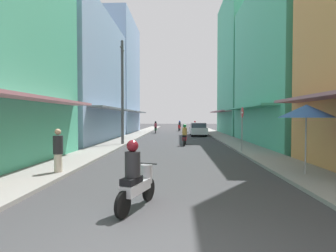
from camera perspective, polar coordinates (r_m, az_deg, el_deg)
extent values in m
plane|color=#38383A|center=(27.06, 1.79, -2.55)|extent=(120.33, 120.33, 0.00)
cube|color=gray|center=(27.50, -8.08, -2.38)|extent=(2.07, 62.70, 0.12)
cube|color=gray|center=(27.43, 11.68, -2.41)|extent=(2.07, 62.70, 0.12)
cube|color=#B7727F|center=(10.67, -28.59, 5.53)|extent=(1.10, 11.73, 0.12)
cube|color=#8CA5CC|center=(25.21, -18.84, 9.47)|extent=(6.00, 13.62, 10.92)
cube|color=slate|center=(23.97, -10.93, 3.55)|extent=(1.10, 12.26, 0.12)
cube|color=#8CA5CC|center=(37.51, -11.79, 10.17)|extent=(6.00, 10.75, 15.06)
cube|color=slate|center=(36.43, -6.38, 2.97)|extent=(1.10, 9.67, 0.12)
cube|color=#4CB28C|center=(22.61, 24.92, 11.65)|extent=(6.00, 12.66, 11.99)
cube|color=#4CB28C|center=(21.19, 16.02, 3.74)|extent=(1.10, 11.39, 0.12)
cube|color=#4CB28C|center=(34.85, 16.75, 12.10)|extent=(6.00, 11.29, 16.66)
cube|color=#B7727F|center=(33.59, 10.86, 3.05)|extent=(1.10, 10.16, 0.12)
cylinder|color=black|center=(6.88, -4.12, -13.25)|extent=(0.26, 0.56, 0.56)
cylinder|color=black|center=(5.82, -9.55, -16.11)|extent=(0.26, 0.56, 0.56)
cube|color=#B2B2B7|center=(6.24, -6.82, -12.76)|extent=(0.59, 1.04, 0.24)
cube|color=black|center=(6.02, -7.73, -11.34)|extent=(0.44, 0.62, 0.14)
cylinder|color=#B2B2B7|center=(6.67, -4.59, -10.02)|extent=(0.28, 0.28, 0.45)
cylinder|color=black|center=(6.63, -4.60, -7.91)|extent=(0.53, 0.20, 0.03)
cylinder|color=#262628|center=(6.00, -7.51, -7.99)|extent=(0.34, 0.34, 0.55)
sphere|color=maroon|center=(5.94, -7.53, -4.18)|extent=(0.26, 0.26, 0.26)
cylinder|color=black|center=(20.58, 3.67, -3.16)|extent=(0.13, 0.56, 0.56)
cylinder|color=black|center=(19.34, 3.44, -3.48)|extent=(0.13, 0.56, 0.56)
cube|color=maroon|center=(19.89, 3.55, -2.70)|extent=(0.37, 1.02, 0.24)
cube|color=black|center=(19.68, 3.51, -2.16)|extent=(0.33, 0.58, 0.14)
cylinder|color=maroon|center=(20.42, 3.65, -2.02)|extent=(0.28, 0.28, 0.45)
cylinder|color=black|center=(20.41, 3.65, -1.32)|extent=(0.55, 0.08, 0.03)
cylinder|color=#BF8C3F|center=(19.71, 3.52, -1.14)|extent=(0.34, 0.34, 0.55)
sphere|color=#197233|center=(19.69, 3.53, 0.03)|extent=(0.26, 0.26, 0.26)
cylinder|color=black|center=(35.88, -2.62, -1.03)|extent=(0.12, 0.56, 0.56)
cylinder|color=black|center=(34.63, -2.65, -1.13)|extent=(0.12, 0.56, 0.56)
cube|color=#197233|center=(35.19, -2.64, -0.72)|extent=(0.35, 1.02, 0.24)
cube|color=black|center=(34.98, -2.65, -0.41)|extent=(0.32, 0.58, 0.14)
cylinder|color=#197233|center=(35.73, -2.63, -0.36)|extent=(0.28, 0.28, 0.45)
cylinder|color=black|center=(35.73, -2.63, 0.04)|extent=(0.55, 0.07, 0.03)
cylinder|color=#99333F|center=(35.02, -2.65, 0.16)|extent=(0.34, 0.34, 0.55)
sphere|color=black|center=(35.01, -2.65, 0.82)|extent=(0.26, 0.26, 0.26)
cylinder|color=black|center=(40.04, 2.32, -0.73)|extent=(0.16, 0.57, 0.56)
cylinder|color=black|center=(41.28, 2.56, -0.65)|extent=(0.16, 0.57, 0.56)
cube|color=red|center=(40.70, 2.45, -0.38)|extent=(0.42, 1.03, 0.24)
cube|color=black|center=(40.89, 2.49, -0.09)|extent=(0.36, 0.59, 0.14)
cylinder|color=red|center=(40.15, 2.34, -0.12)|extent=(0.28, 0.28, 0.45)
cylinder|color=black|center=(40.14, 2.34, 0.24)|extent=(0.55, 0.11, 0.03)
cylinder|color=#262628|center=(40.83, 2.48, 0.40)|extent=(0.34, 0.34, 0.55)
sphere|color=#1E38B7|center=(40.82, 2.48, 0.96)|extent=(0.26, 0.26, 0.26)
cylinder|color=black|center=(39.24, 5.41, -0.79)|extent=(0.19, 0.56, 0.56)
cylinder|color=black|center=(38.03, 5.88, -0.87)|extent=(0.19, 0.56, 0.56)
cube|color=silver|center=(38.57, 5.66, -0.51)|extent=(0.47, 1.04, 0.24)
cube|color=black|center=(38.37, 5.74, -0.22)|extent=(0.38, 0.60, 0.14)
cylinder|color=silver|center=(39.10, 5.46, -0.18)|extent=(0.28, 0.28, 0.45)
cylinder|color=black|center=(39.09, 5.46, 0.19)|extent=(0.55, 0.14, 0.03)
cylinder|color=#598C59|center=(38.41, 5.72, 0.31)|extent=(0.34, 0.34, 0.55)
sphere|color=red|center=(38.40, 5.72, 0.90)|extent=(0.26, 0.26, 0.26)
cube|color=silver|center=(30.35, 6.38, -0.95)|extent=(1.79, 4.11, 0.70)
cube|color=#333D47|center=(30.18, 6.40, 0.08)|extent=(1.62, 2.11, 0.60)
cylinder|color=black|center=(31.56, 4.83, -1.35)|extent=(0.19, 0.64, 0.64)
cylinder|color=black|center=(31.68, 7.54, -1.35)|extent=(0.19, 0.64, 0.64)
cylinder|color=black|center=(29.07, 5.10, -1.62)|extent=(0.19, 0.64, 0.64)
cylinder|color=black|center=(29.19, 8.04, -1.62)|extent=(0.19, 0.64, 0.64)
cylinder|color=beige|center=(10.47, -22.22, -7.58)|extent=(0.28, 0.28, 0.77)
cylinder|color=#262628|center=(10.37, -22.27, -3.71)|extent=(0.34, 0.34, 0.65)
sphere|color=tan|center=(10.34, -22.30, -1.15)|extent=(0.22, 0.22, 0.22)
cylinder|color=#99999E|center=(10.41, 27.15, -3.34)|extent=(0.05, 0.05, 2.34)
cone|color=#335999|center=(10.37, 27.24, 2.83)|extent=(1.84, 1.84, 0.45)
cylinder|color=#4C4C4F|center=(20.19, -9.65, 6.84)|extent=(0.20, 0.20, 7.68)
cylinder|color=#3F382D|center=(20.73, -9.70, 15.80)|extent=(0.08, 1.20, 0.08)
cylinder|color=gray|center=(15.92, 15.39, -1.01)|extent=(0.07, 0.07, 2.60)
cylinder|color=red|center=(15.90, 15.42, 2.78)|extent=(0.02, 0.60, 0.60)
cube|color=white|center=(15.90, 15.42, 2.78)|extent=(0.03, 0.40, 0.10)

